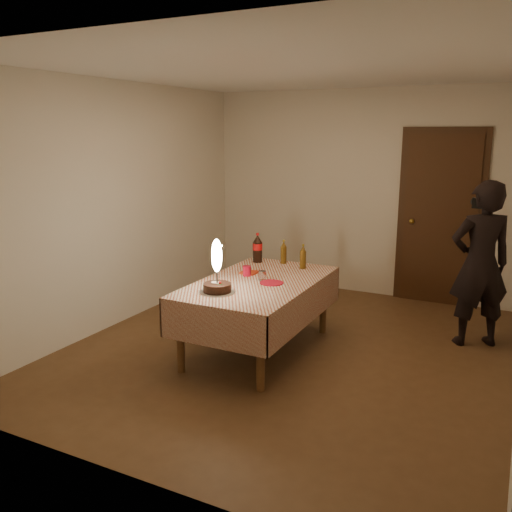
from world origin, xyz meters
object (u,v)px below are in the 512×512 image
red_cup (247,271)px  amber_bottle_right (303,257)px  amber_bottle_left (284,252)px  photographer (480,264)px  red_plate (272,283)px  dining_table (258,291)px  clear_cup (262,276)px  cola_bottle (258,248)px  birthday_cake (217,278)px

red_cup → amber_bottle_right: amber_bottle_right is taller
amber_bottle_left → photographer: size_ratio=0.16×
red_plate → photographer: photographer is taller
red_plate → amber_bottle_right: amber_bottle_right is taller
dining_table → red_cup: 0.26m
clear_cup → photographer: (1.82, 1.08, 0.08)m
red_plate → amber_bottle_left: bearing=105.9°
dining_table → cola_bottle: 0.79m
dining_table → clear_cup: bearing=61.5°
birthday_cake → red_cup: bearing=92.2°
dining_table → amber_bottle_right: (0.20, 0.63, 0.21)m
birthday_cake → photographer: size_ratio=0.29×
clear_cup → photographer: photographer is taller
cola_bottle → dining_table: bearing=-62.7°
clear_cup → red_plate: bearing=-24.6°
red_plate → cola_bottle: (-0.49, 0.69, 0.15)m
cola_bottle → amber_bottle_right: 0.54m
clear_cup → amber_bottle_right: size_ratio=0.35×
dining_table → birthday_cake: birthday_cake is taller
dining_table → amber_bottle_left: size_ratio=6.75×
red_plate → amber_bottle_left: amber_bottle_left is taller
red_plate → amber_bottle_right: 0.66m
amber_bottle_right → photographer: (1.64, 0.49, 0.00)m
red_plate → photographer: bearing=33.8°
red_cup → birthday_cake: bearing=-87.8°
red_plate → clear_cup: size_ratio=2.44×
red_plate → photographer: size_ratio=0.13×
amber_bottle_left → photographer: (1.91, 0.38, 0.00)m
birthday_cake → dining_table: bearing=72.1°
cola_bottle → amber_bottle_left: bearing=14.7°
red_plate → amber_bottle_right: size_ratio=0.86×
dining_table → birthday_cake: 0.56m
amber_bottle_right → red_cup: bearing=-126.1°
clear_cup → amber_bottle_left: amber_bottle_left is taller
red_plate → photographer: 2.04m
photographer → cola_bottle: bearing=-168.4°
red_cup → amber_bottle_left: size_ratio=0.39×
red_cup → cola_bottle: cola_bottle is taller
red_cup → amber_bottle_left: amber_bottle_left is taller
red_cup → amber_bottle_left: bearing=80.2°
red_cup → amber_bottle_left: (0.11, 0.63, 0.07)m
red_plate → amber_bottle_right: bearing=85.5°
birthday_cake → amber_bottle_left: bearing=86.0°
red_cup → cola_bottle: 0.59m
red_cup → photographer: 2.26m
dining_table → birthday_cake: size_ratio=3.63×
dining_table → cola_bottle: size_ratio=5.42×
clear_cup → amber_bottle_right: 0.62m
birthday_cake → amber_bottle_right: birthday_cake is taller
cola_bottle → photographer: bearing=11.6°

